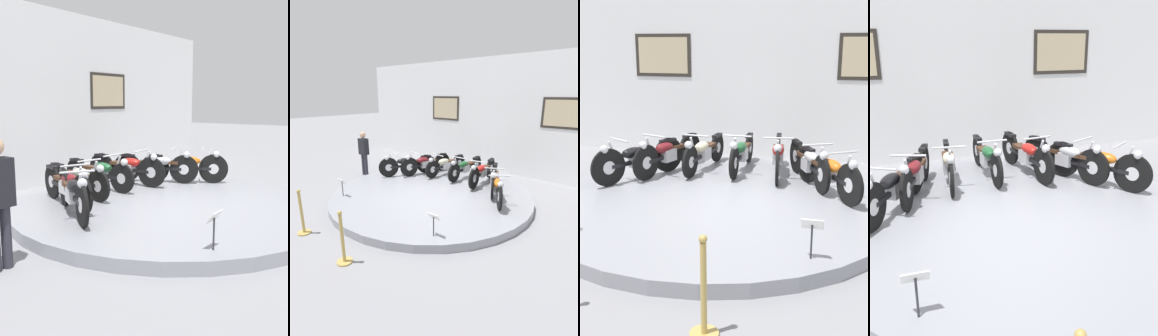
# 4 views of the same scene
# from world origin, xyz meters

# --- Properties ---
(ground_plane) EXTENTS (60.00, 60.00, 0.00)m
(ground_plane) POSITION_xyz_m (0.00, 0.00, 0.00)
(ground_plane) COLOR gray
(display_platform) EXTENTS (5.71, 5.71, 0.20)m
(display_platform) POSITION_xyz_m (0.00, 0.00, 0.10)
(display_platform) COLOR gray
(display_platform) RESTS_ON ground_plane
(back_wall) EXTENTS (14.00, 0.22, 4.29)m
(back_wall) POSITION_xyz_m (0.00, 3.83, 2.15)
(back_wall) COLOR white
(back_wall) RESTS_ON ground_plane
(motorcycle_black) EXTENTS (1.05, 1.79, 0.81)m
(motorcycle_black) POSITION_xyz_m (-1.73, 0.67, 0.60)
(motorcycle_black) COLOR black
(motorcycle_black) RESTS_ON display_platform
(motorcycle_maroon) EXTENTS (0.72, 1.94, 0.81)m
(motorcycle_maroon) POSITION_xyz_m (-1.36, 1.23, 0.59)
(motorcycle_maroon) COLOR black
(motorcycle_maroon) RESTS_ON display_platform
(motorcycle_cream) EXTENTS (0.54, 1.95, 0.78)m
(motorcycle_cream) POSITION_xyz_m (-0.74, 1.61, 0.57)
(motorcycle_cream) COLOR black
(motorcycle_cream) RESTS_ON display_platform
(motorcycle_green) EXTENTS (0.54, 1.97, 0.79)m
(motorcycle_green) POSITION_xyz_m (0.00, 1.75, 0.57)
(motorcycle_green) COLOR black
(motorcycle_green) RESTS_ON display_platform
(motorcycle_red) EXTENTS (0.54, 2.01, 0.81)m
(motorcycle_red) POSITION_xyz_m (0.74, 1.62, 0.59)
(motorcycle_red) COLOR black
(motorcycle_red) RESTS_ON display_platform
(motorcycle_silver) EXTENTS (0.88, 1.85, 0.81)m
(motorcycle_silver) POSITION_xyz_m (1.36, 1.24, 0.59)
(motorcycle_silver) COLOR black
(motorcycle_silver) RESTS_ON display_platform
(motorcycle_orange) EXTENTS (1.17, 1.71, 0.81)m
(motorcycle_orange) POSITION_xyz_m (1.73, 0.67, 0.59)
(motorcycle_orange) COLOR black
(motorcycle_orange) RESTS_ON display_platform
(info_placard_front_left) EXTENTS (0.26, 0.11, 0.51)m
(info_placard_front_left) POSITION_xyz_m (-1.67, -1.87, 0.56)
(info_placard_front_left) COLOR #333338
(info_placard_front_left) RESTS_ON display_platform
(info_placard_front_centre) EXTENTS (0.26, 0.11, 0.51)m
(info_placard_front_centre) POSITION_xyz_m (1.67, -1.87, 0.56)
(info_placard_front_centre) COLOR #333338
(info_placard_front_centre) RESTS_ON display_platform
(visitor_standing) EXTENTS (0.36, 0.22, 1.63)m
(visitor_standing) POSITION_xyz_m (-3.40, 0.11, 0.92)
(visitor_standing) COLOR #2D2D38
(visitor_standing) RESTS_ON ground_plane
(stanchion_post_left_of_entry) EXTENTS (0.28, 0.28, 1.02)m
(stanchion_post_left_of_entry) POSITION_xyz_m (-0.81, -3.37, 0.34)
(stanchion_post_left_of_entry) COLOR tan
(stanchion_post_left_of_entry) RESTS_ON ground_plane
(stanchion_post_right_of_entry) EXTENTS (0.28, 0.28, 1.02)m
(stanchion_post_right_of_entry) POSITION_xyz_m (0.81, -3.37, 0.34)
(stanchion_post_right_of_entry) COLOR tan
(stanchion_post_right_of_entry) RESTS_ON ground_plane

